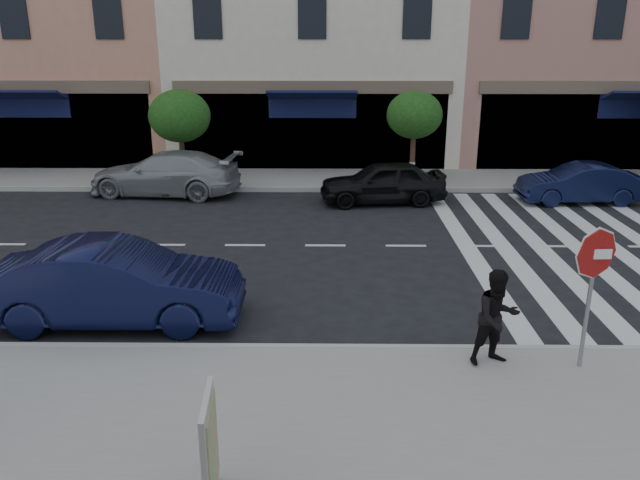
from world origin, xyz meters
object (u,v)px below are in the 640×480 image
at_px(walker, 497,318).
at_px(car_far_left, 165,173).
at_px(car_far_mid, 383,182).
at_px(poster_board, 210,455).
at_px(car_far_right, 579,183).
at_px(stop_sign, 594,266).
at_px(car_near_mid, 115,284).

xyz_separation_m(walker, car_far_left, (-7.84, 11.10, -0.21)).
bearing_deg(car_far_mid, poster_board, -18.61).
height_order(car_far_mid, car_far_right, car_far_mid).
bearing_deg(poster_board, stop_sign, 26.55).
relative_size(walker, car_near_mid, 0.34).
xyz_separation_m(car_near_mid, car_far_mid, (5.51, 8.45, -0.09)).
xyz_separation_m(stop_sign, walker, (-1.31, 0.11, -0.89)).
bearing_deg(car_far_left, car_far_right, 93.39).
relative_size(car_far_mid, car_far_right, 1.04).
height_order(car_near_mid, car_far_mid, car_near_mid).
bearing_deg(stop_sign, car_near_mid, 164.53).
bearing_deg(car_near_mid, walker, -105.65).
bearing_deg(car_far_mid, car_near_mid, -39.22).
distance_m(car_near_mid, car_far_left, 9.53).
height_order(car_far_left, car_far_mid, car_far_left).
bearing_deg(walker, car_near_mid, 147.94).
relative_size(walker, car_far_right, 0.41).
xyz_separation_m(poster_board, car_near_mid, (-2.57, 4.82, -0.06)).
height_order(poster_board, car_far_right, poster_board).
bearing_deg(car_near_mid, car_far_left, 7.84).
bearing_deg(stop_sign, poster_board, -151.80).
bearing_deg(walker, poster_board, -157.90).
bearing_deg(stop_sign, walker, 172.73).
distance_m(stop_sign, car_far_right, 11.11).
relative_size(stop_sign, car_far_right, 0.61).
relative_size(stop_sign, poster_board, 1.68).
relative_size(stop_sign, car_near_mid, 0.50).
height_order(walker, car_near_mid, walker).
height_order(stop_sign, car_far_left, stop_sign).
bearing_deg(car_far_mid, car_far_right, 84.71).
height_order(stop_sign, car_far_mid, stop_sign).
xyz_separation_m(stop_sign, poster_board, (-5.13, -3.03, -1.00)).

